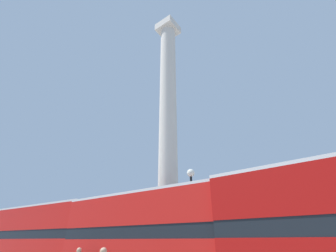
{
  "coord_description": "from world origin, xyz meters",
  "views": [
    {
      "loc": [
        10.66,
        -14.18,
        2.03
      ],
      "look_at": [
        0.0,
        0.0,
        11.11
      ],
      "focal_mm": 24.0,
      "sensor_mm": 36.0,
      "label": 1
    }
  ],
  "objects": [
    {
      "name": "street_lamp",
      "position": [
        3.34,
        -2.02,
        3.83
      ],
      "size": [
        0.5,
        0.5,
        6.13
      ],
      "color": "black",
      "rests_on": "ground_plane"
    },
    {
      "name": "bus_b",
      "position": [
        -7.92,
        -5.3,
        2.4
      ],
      "size": [
        10.84,
        3.47,
        4.34
      ],
      "rotation": [
        0.0,
        0.0,
        0.08
      ],
      "color": "red",
      "rests_on": "ground_plane"
    },
    {
      "name": "bus_a",
      "position": [
        3.18,
        -5.03,
        2.33
      ],
      "size": [
        11.27,
        3.06,
        4.21
      ],
      "rotation": [
        0.0,
        0.0,
        0.03
      ],
      "color": "red",
      "rests_on": "ground_plane"
    },
    {
      "name": "monument_column",
      "position": [
        0.0,
        0.0,
        8.44
      ],
      "size": [
        4.86,
        4.86,
        25.11
      ],
      "color": "beige",
      "rests_on": "ground_plane"
    },
    {
      "name": "equestrian_statue",
      "position": [
        8.9,
        2.64,
        2.0
      ],
      "size": [
        3.18,
        2.43,
        6.51
      ],
      "rotation": [
        0.0,
        0.0,
        -0.11
      ],
      "color": "beige",
      "rests_on": "ground_plane"
    }
  ]
}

